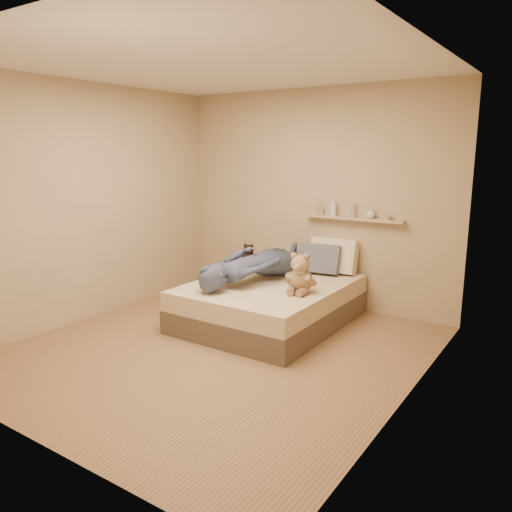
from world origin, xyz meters
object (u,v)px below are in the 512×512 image
Objects in this scene: person at (257,263)px; wall_shelf at (353,218)px; bed at (270,303)px; dark_plush at (249,257)px; pillow_cream at (333,256)px; teddy_bear at (300,276)px; game_console at (214,275)px; pillow_grey at (319,259)px.

wall_shelf is (0.72, 0.90, 0.45)m from person.
bed is 1.38m from wall_shelf.
dark_plush is 1.05m from pillow_cream.
teddy_bear is 0.26× the size of person.
game_console is 1.79m from wall_shelf.
person is (-0.63, 0.16, 0.02)m from teddy_bear.
bed is at bearing -113.44° from pillow_cream.
wall_shelf is (0.19, 0.08, 0.45)m from pillow_cream.
game_console is at bearing 85.97° from person.
pillow_cream is at bearing 49.06° from pillow_grey.
pillow_grey is (0.56, 1.27, 0.01)m from game_console.
pillow_grey is (-0.12, -0.14, -0.03)m from pillow_cream.
bed is 3.80× the size of pillow_grey.
dark_plush is at bearing -161.01° from wall_shelf.
dark_plush is at bearing 148.70° from teddy_bear.
wall_shelf is at bearing 35.11° from pillow_grey.
person is (0.46, -0.50, 0.07)m from dark_plush.
bed is 0.88m from dark_plush.
dark_plush is 0.68m from person.
pillow_cream is (0.68, 1.41, 0.04)m from game_console.
dark_plush is 0.25× the size of wall_shelf.
bed is at bearing 60.92° from game_console.
pillow_grey is at bearing -144.89° from wall_shelf.
pillow_cream is at bearing -157.43° from wall_shelf.
pillow_grey is at bearing -130.94° from pillow_cream.
pillow_cream reaches higher than game_console.
pillow_grey is 0.31× the size of person.
dark_plush is at bearing -37.26° from person.
wall_shelf reaches higher than person.
dark_plush is 0.18× the size of person.
dark_plush is at bearing 105.86° from game_console.
wall_shelf reaches higher than pillow_grey.
person is at bearing -47.46° from dark_plush.
pillow_grey is at bearing -110.89° from person.
game_console is 1.57m from pillow_cream.
pillow_grey is at bearing 70.93° from bed.
pillow_cream reaches higher than dark_plush.
dark_plush is 0.89m from pillow_grey.
pillow_cream is at bearing 95.48° from teddy_bear.
bed is at bearing -171.45° from person.
teddy_bear is 0.99m from pillow_cream.
wall_shelf is (0.87, 1.49, 0.49)m from game_console.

